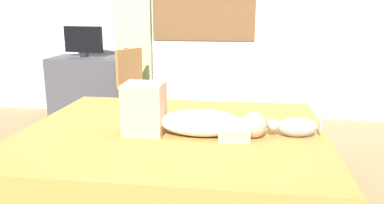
{
  "coord_description": "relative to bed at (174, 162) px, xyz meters",
  "views": [
    {
      "loc": [
        0.5,
        -2.34,
        1.3
      ],
      "look_at": [
        0.12,
        0.38,
        0.63
      ],
      "focal_mm": 36.39,
      "sensor_mm": 36.0,
      "label": 1
    }
  ],
  "objects": [
    {
      "name": "bed",
      "position": [
        0.0,
        0.0,
        0.0
      ],
      "size": [
        2.12,
        1.81,
        0.48
      ],
      "color": "#38383D",
      "rests_on": "ground"
    },
    {
      "name": "person_lying",
      "position": [
        0.11,
        -0.1,
        0.36
      ],
      "size": [
        0.94,
        0.28,
        0.34
      ],
      "color": "silver",
      "rests_on": "bed"
    },
    {
      "name": "cat",
      "position": [
        0.8,
        -0.04,
        0.31
      ],
      "size": [
        0.36,
        0.12,
        0.21
      ],
      "color": "gray",
      "rests_on": "bed"
    },
    {
      "name": "desk",
      "position": [
        -1.31,
        1.78,
        0.13
      ],
      "size": [
        0.9,
        0.56,
        0.74
      ],
      "color": "#38383D",
      "rests_on": "ground"
    },
    {
      "name": "tv_monitor",
      "position": [
        -1.39,
        1.78,
        0.68
      ],
      "size": [
        0.48,
        0.1,
        0.35
      ],
      "color": "black",
      "rests_on": "desk"
    },
    {
      "name": "cup",
      "position": [
        -0.95,
        1.98,
        0.55
      ],
      "size": [
        0.06,
        0.06,
        0.09
      ],
      "primitive_type": "cylinder",
      "color": "#B23D38",
      "rests_on": "desk"
    },
    {
      "name": "chair_by_desk",
      "position": [
        -0.71,
        1.55,
        0.27
      ],
      "size": [
        0.51,
        0.51,
        0.86
      ],
      "color": "brown",
      "rests_on": "ground"
    },
    {
      "name": "curtain_left",
      "position": [
        -0.88,
        2.06,
        1.02
      ],
      "size": [
        0.44,
        0.06,
        2.51
      ],
      "primitive_type": "cube",
      "color": "#ADCC75",
      "rests_on": "ground"
    }
  ]
}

